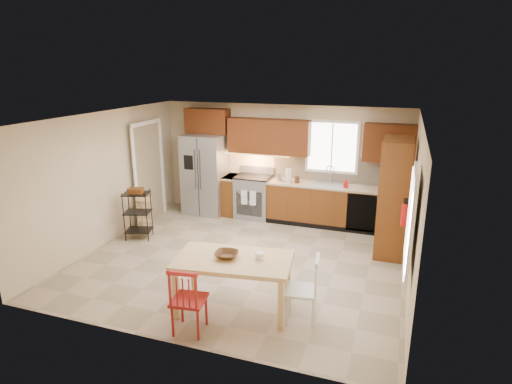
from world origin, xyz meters
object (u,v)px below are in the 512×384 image
object	(u,v)px
table_bowl	(227,258)
chair_red	(189,299)
soap_bottle	(346,183)
chair_white	(302,289)
bar_stool	(145,214)
pantry	(393,197)
fire_extinguisher	(405,215)
dining_table	(234,285)
range_stove	(254,197)
utility_cart	(138,215)
refrigerator	(205,174)
table_jar	(260,257)

from	to	relation	value
table_bowl	chair_red	bearing A→B (deg)	-111.14
soap_bottle	chair_white	world-z (taller)	soap_bottle
bar_stool	chair_red	bearing A→B (deg)	-27.98
pantry	fire_extinguisher	distance (m)	1.07
chair_red	chair_white	size ratio (longest dim) A/B	1.00
dining_table	chair_red	xyz separation A→B (m)	(-0.35, -0.65, 0.08)
table_bowl	range_stove	bearing A→B (deg)	103.79
fire_extinguisher	utility_cart	xyz separation A→B (m)	(-4.92, 0.12, -0.61)
soap_bottle	chair_white	distance (m)	3.62
refrigerator	table_jar	size ratio (longest dim) A/B	13.34
soap_bottle	dining_table	distance (m)	3.82
pantry	chair_red	bearing A→B (deg)	-124.43
refrigerator	range_stove	size ratio (longest dim) A/B	1.98
soap_bottle	pantry	xyz separation A→B (m)	(0.95, -0.90, 0.05)
dining_table	bar_stool	distance (m)	3.66
table_bowl	dining_table	bearing A→B (deg)	0.00
pantry	bar_stool	world-z (taller)	pantry
pantry	utility_cart	world-z (taller)	pantry
pantry	chair_red	xyz separation A→B (m)	(-2.32, -3.38, -0.59)
utility_cart	table_bowl	bearing A→B (deg)	-51.27
range_stove	table_jar	xyz separation A→B (m)	(1.36, -3.62, 0.35)
chair_red	bar_stool	size ratio (longest dim) A/B	1.39
refrigerator	table_bowl	distance (m)	4.20
dining_table	chair_white	size ratio (longest dim) A/B	1.70
dining_table	table_jar	size ratio (longest dim) A/B	11.58
table_bowl	bar_stool	distance (m)	3.61
dining_table	chair_red	bearing A→B (deg)	-126.15
soap_bottle	table_jar	bearing A→B (deg)	-100.78
range_stove	fire_extinguisher	size ratio (longest dim) A/B	2.56
range_stove	utility_cart	distance (m)	2.59
bar_stool	refrigerator	bearing A→B (deg)	83.28
dining_table	utility_cart	bearing A→B (deg)	138.94
bar_stool	chair_white	bearing A→B (deg)	-9.01
utility_cart	range_stove	bearing A→B (deg)	30.61
fire_extinguisher	bar_stool	bearing A→B (deg)	173.73
bar_stool	utility_cart	bearing A→B (deg)	-51.40
soap_bottle	pantry	distance (m)	1.31
refrigerator	chair_white	xyz separation A→B (m)	(3.11, -3.61, -0.45)
utility_cart	bar_stool	bearing A→B (deg)	90.86
pantry	fire_extinguisher	xyz separation A→B (m)	(0.20, -1.05, 0.05)
table_jar	bar_stool	xyz separation A→B (m)	(-3.24, 2.14, -0.48)
chair_red	table_bowl	size ratio (longest dim) A/B	2.90
dining_table	range_stove	bearing A→B (deg)	97.37
pantry	table_jar	world-z (taller)	pantry
dining_table	pantry	bearing A→B (deg)	46.38
table_jar	utility_cart	world-z (taller)	utility_cart
table_jar	fire_extinguisher	bearing A→B (deg)	40.99
range_stove	table_jar	world-z (taller)	range_stove
range_stove	soap_bottle	bearing A→B (deg)	-2.40
chair_red	refrigerator	bearing A→B (deg)	104.96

